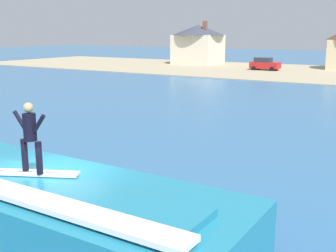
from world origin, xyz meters
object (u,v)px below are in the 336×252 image
wave_crest (54,210)px  car_near_shore (265,64)px  house_with_chimney (198,43)px  surfboard (36,173)px  surfer (30,134)px

wave_crest → car_near_shore: 52.68m
wave_crest → car_near_shore: car_near_shore is taller
wave_crest → house_with_chimney: 62.87m
surfboard → car_near_shore: (-12.05, 51.32, -0.84)m
wave_crest → surfer: size_ratio=5.82×
surfer → house_with_chimney: (-25.79, 57.26, 0.82)m
car_near_shore → surfboard: bearing=-76.8°
surfboard → house_with_chimney: size_ratio=0.24×
surfer → house_with_chimney: size_ratio=0.20×
wave_crest → surfboard: bearing=-161.1°
wave_crest → house_with_chimney: house_with_chimney is taller
surfboard → car_near_shore: 52.73m
house_with_chimney → surfboard: bearing=-65.7°
surfboard → house_with_chimney: 62.79m
car_near_shore → house_with_chimney: size_ratio=0.47×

